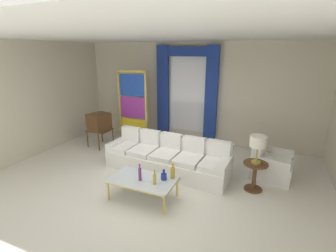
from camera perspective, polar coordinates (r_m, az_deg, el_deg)
ground_plane at (r=5.44m, az=-4.03°, el=-13.20°), size 16.00×16.00×0.00m
wall_rear at (r=7.66m, az=6.22°, el=7.59°), size 8.00×0.12×3.00m
wall_left at (r=7.64m, az=-27.48°, el=5.77°), size 0.12×7.00×3.00m
ceiling_slab at (r=5.44m, az=-0.67°, el=20.00°), size 8.00×7.60×0.04m
curtained_window at (r=7.53m, az=4.29°, el=9.34°), size 2.00×0.17×2.70m
couch_white_long at (r=5.91m, az=0.10°, el=-7.29°), size 2.97×1.10×0.86m
coffee_table at (r=4.81m, az=-5.83°, el=-12.45°), size 1.24×0.70×0.41m
bottle_blue_decanter at (r=4.56m, az=-3.09°, el=-12.00°), size 0.06×0.06×0.29m
bottle_crystal_tall at (r=4.69m, az=-6.51°, el=-10.87°), size 0.06×0.06×0.34m
bottle_amber_squat at (r=4.74m, az=1.11°, el=-10.58°), size 0.08×0.08×0.32m
bottle_ruby_flask at (r=4.73m, az=-0.98°, el=-11.47°), size 0.11×0.11×0.21m
vintage_tv at (r=7.48m, az=-15.61°, el=0.78°), size 0.62×0.67×1.35m
armchair_white at (r=6.04m, az=22.40°, el=-8.28°), size 0.92×0.92×0.80m
stained_glass_divider at (r=7.52m, az=-8.11°, el=3.91°), size 0.95×0.05×2.20m
peacock_figurine at (r=7.34m, az=-6.80°, el=-3.19°), size 0.44×0.60×0.50m
round_side_table at (r=5.36m, az=19.35°, el=-10.39°), size 0.48×0.48×0.59m
table_lamp_brass at (r=5.10m, az=20.08°, el=-3.63°), size 0.32×0.32×0.57m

